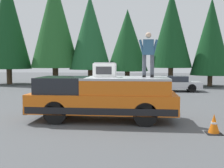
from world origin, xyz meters
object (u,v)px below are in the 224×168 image
(pickup_truck, at_px, (103,97))
(person_on_truck_bed, at_px, (148,53))
(traffic_cone, at_px, (214,125))
(parked_car_silver, at_px, (173,84))
(compressor_unit, at_px, (105,70))

(pickup_truck, distance_m, person_on_truck_bed, 2.40)
(pickup_truck, distance_m, traffic_cone, 4.07)
(pickup_truck, distance_m, parked_car_silver, 11.43)
(person_on_truck_bed, bearing_deg, parked_car_silver, -12.16)
(compressor_unit, distance_m, person_on_truck_bed, 1.77)
(compressor_unit, distance_m, traffic_cone, 4.36)
(parked_car_silver, distance_m, traffic_cone, 12.34)
(person_on_truck_bed, height_order, parked_car_silver, person_on_truck_bed)
(compressor_unit, relative_size, person_on_truck_bed, 0.50)
(person_on_truck_bed, height_order, traffic_cone, person_on_truck_bed)
(pickup_truck, bearing_deg, person_on_truck_bed, -82.91)
(pickup_truck, height_order, person_on_truck_bed, person_on_truck_bed)
(compressor_unit, relative_size, parked_car_silver, 0.20)
(traffic_cone, bearing_deg, person_on_truck_bed, 47.36)
(compressor_unit, bearing_deg, pickup_truck, 157.93)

